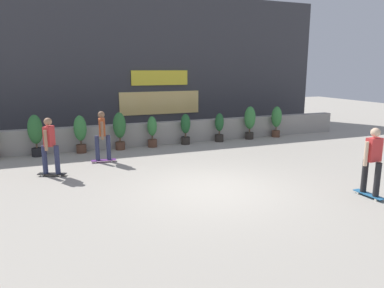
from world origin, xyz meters
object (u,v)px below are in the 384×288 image
(skater_far_right, at_px, (373,159))
(potted_plant_1, at_px, (35,132))
(potted_plant_7, at_px, (250,120))
(potted_plant_3, at_px, (120,128))
(potted_plant_5, at_px, (186,128))
(skater_mid_plaza, at_px, (102,134))
(potted_plant_8, at_px, (276,120))
(potted_plant_2, at_px, (80,132))
(skater_foreground, at_px, (50,144))
(potted_plant_6, at_px, (219,127))
(potted_plant_4, at_px, (152,131))

(skater_far_right, bearing_deg, potted_plant_1, 135.27)
(potted_plant_1, bearing_deg, potted_plant_7, 0.00)
(potted_plant_3, xyz_separation_m, potted_plant_5, (2.67, 0.00, -0.14))
(skater_mid_plaza, bearing_deg, potted_plant_8, 12.08)
(potted_plant_2, distance_m, potted_plant_7, 7.10)
(potted_plant_3, distance_m, skater_mid_plaza, 1.91)
(potted_plant_7, distance_m, skater_foreground, 8.62)
(potted_plant_3, height_order, potted_plant_5, potted_plant_3)
(skater_mid_plaza, bearing_deg, potted_plant_6, 18.47)
(potted_plant_6, height_order, potted_plant_7, potted_plant_7)
(potted_plant_2, height_order, skater_far_right, skater_far_right)
(potted_plant_1, relative_size, skater_mid_plaza, 0.87)
(potted_plant_8, distance_m, skater_mid_plaza, 8.10)
(potted_plant_2, bearing_deg, potted_plant_5, 0.00)
(potted_plant_1, distance_m, potted_plant_4, 4.21)
(potted_plant_5, bearing_deg, potted_plant_8, 0.00)
(potted_plant_5, bearing_deg, potted_plant_6, 0.00)
(potted_plant_1, height_order, potted_plant_4, potted_plant_1)
(potted_plant_7, bearing_deg, potted_plant_3, 180.00)
(potted_plant_1, relative_size, potted_plant_2, 1.07)
(potted_plant_7, bearing_deg, potted_plant_6, 180.00)
(potted_plant_2, distance_m, skater_mid_plaza, 1.79)
(potted_plant_6, relative_size, skater_far_right, 0.71)
(potted_plant_2, relative_size, potted_plant_5, 1.11)
(skater_foreground, bearing_deg, potted_plant_2, 68.84)
(potted_plant_1, bearing_deg, skater_mid_plaza, -39.51)
(skater_foreground, bearing_deg, potted_plant_1, 99.04)
(potted_plant_2, distance_m, potted_plant_8, 8.47)
(potted_plant_5, distance_m, skater_far_right, 7.71)
(potted_plant_3, bearing_deg, potted_plant_2, 180.00)
(potted_plant_8, bearing_deg, skater_far_right, -108.18)
(potted_plant_5, relative_size, potted_plant_6, 1.04)
(potted_plant_3, height_order, potted_plant_8, potted_plant_3)
(potted_plant_6, distance_m, potted_plant_7, 1.48)
(potted_plant_3, height_order, potted_plant_7, potted_plant_7)
(potted_plant_1, bearing_deg, potted_plant_3, 0.00)
(potted_plant_5, bearing_deg, potted_plant_1, -180.00)
(potted_plant_4, xyz_separation_m, potted_plant_5, (1.40, 0.00, 0.03))
(skater_foreground, bearing_deg, potted_plant_6, 22.36)
(potted_plant_1, xyz_separation_m, potted_plant_4, (4.21, 0.00, -0.21))
(potted_plant_3, relative_size, skater_far_right, 0.84)
(potted_plant_7, xyz_separation_m, skater_far_right, (-1.07, -7.46, 0.11))
(skater_mid_plaza, bearing_deg, potted_plant_2, 108.02)
(potted_plant_7, bearing_deg, potted_plant_1, -180.00)
(potted_plant_3, distance_m, potted_plant_8, 7.04)
(potted_plant_1, relative_size, skater_far_right, 0.87)
(potted_plant_4, bearing_deg, skater_foreground, -143.83)
(potted_plant_2, relative_size, skater_foreground, 0.82)
(potted_plant_5, bearing_deg, potted_plant_3, 180.00)
(skater_far_right, bearing_deg, potted_plant_5, 104.45)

